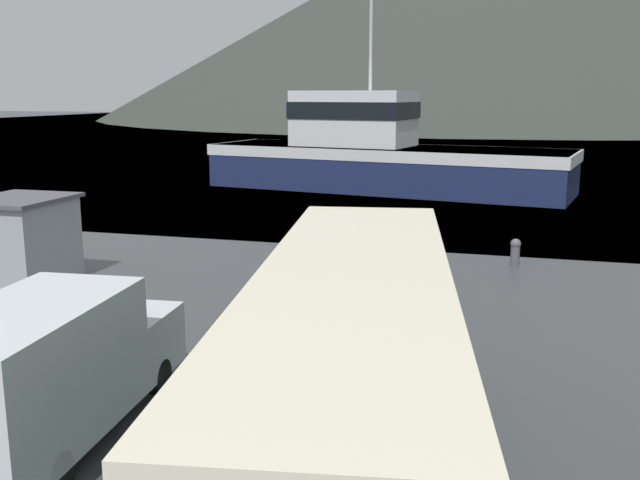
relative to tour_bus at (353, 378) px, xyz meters
The scene contains 7 objects.
water_surface 136.78m from the tour_bus, 89.54° to the left, with size 240.00×240.00×0.00m, color #475B6B.
hill_backdrop 177.94m from the tour_bus, 92.44° to the left, with size 184.95×184.95×51.08m, color #2D332D.
tour_bus is the anchor object (origin of this frame).
delivery_van 5.20m from the tour_bus, behind, with size 2.51×6.01×2.49m.
fishing_boat 33.80m from the tour_bus, 100.35° to the left, with size 22.19×9.63×11.98m.
dock_kiosk 15.34m from the tour_bus, 143.66° to the left, with size 2.61×3.01×2.63m.
mooring_bollard 15.56m from the tour_bus, 82.47° to the left, with size 0.35×0.35×0.92m.
Camera 1 is at (0.88, -3.13, 5.65)m, focal length 40.00 mm.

